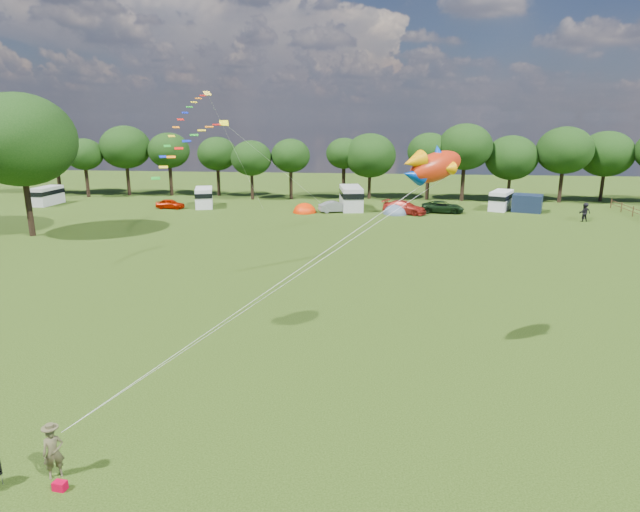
# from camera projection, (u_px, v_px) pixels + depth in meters

# --- Properties ---
(ground_plane) EXTENTS (180.00, 180.00, 0.00)m
(ground_plane) POSITION_uv_depth(u_px,v_px,m) (298.00, 403.00, 21.29)
(ground_plane) COLOR black
(ground_plane) RESTS_ON ground
(tree_line) EXTENTS (102.98, 10.98, 10.27)m
(tree_line) POSITION_uv_depth(u_px,v_px,m) (397.00, 153.00, 72.03)
(tree_line) COLOR black
(tree_line) RESTS_ON ground
(big_tree) EXTENTS (10.00, 10.00, 13.28)m
(big_tree) POSITION_uv_depth(u_px,v_px,m) (20.00, 140.00, 49.10)
(big_tree) COLOR black
(big_tree) RESTS_ON ground
(car_a) EXTENTS (3.69, 1.67, 1.20)m
(car_a) POSITION_uv_depth(u_px,v_px,m) (170.00, 204.00, 66.36)
(car_a) COLOR #AD1700
(car_a) RESTS_ON ground
(car_b) EXTENTS (3.99, 2.46, 1.32)m
(car_b) POSITION_uv_depth(u_px,v_px,m) (335.00, 207.00, 63.79)
(car_b) COLOR gray
(car_b) RESTS_ON ground
(car_c) EXTENTS (5.45, 4.03, 1.51)m
(car_c) POSITION_uv_depth(u_px,v_px,m) (405.00, 207.00, 62.82)
(car_c) COLOR #A32217
(car_c) RESTS_ON ground
(car_d) EXTENTS (5.23, 2.75, 1.37)m
(car_d) POSITION_uv_depth(u_px,v_px,m) (443.00, 207.00, 63.56)
(car_d) COLOR black
(car_d) RESTS_ON ground
(campervan_a) EXTENTS (2.18, 4.80, 2.32)m
(campervan_a) POSITION_uv_depth(u_px,v_px,m) (47.00, 195.00, 69.22)
(campervan_a) COLOR #B9B9BB
(campervan_a) RESTS_ON ground
(campervan_b) EXTENTS (3.40, 5.29, 2.40)m
(campervan_b) POSITION_uv_depth(u_px,v_px,m) (204.00, 197.00, 67.53)
(campervan_b) COLOR silver
(campervan_b) RESTS_ON ground
(campervan_c) EXTENTS (3.32, 6.05, 2.81)m
(campervan_c) POSITION_uv_depth(u_px,v_px,m) (351.00, 197.00, 65.65)
(campervan_c) COLOR #BBBBBD
(campervan_c) RESTS_ON ground
(campervan_d) EXTENTS (3.76, 5.10, 2.30)m
(campervan_d) POSITION_uv_depth(u_px,v_px,m) (501.00, 200.00, 65.61)
(campervan_d) COLOR white
(campervan_d) RESTS_ON ground
(tent_orange) EXTENTS (2.81, 3.08, 2.20)m
(tent_orange) POSITION_uv_depth(u_px,v_px,m) (305.00, 212.00, 63.86)
(tent_orange) COLOR #EC2D01
(tent_orange) RESTS_ON ground
(tent_greyblue) EXTENTS (3.02, 3.30, 2.24)m
(tent_greyblue) POSITION_uv_depth(u_px,v_px,m) (396.00, 214.00, 62.91)
(tent_greyblue) COLOR #48596C
(tent_greyblue) RESTS_ON ground
(awning_navy) EXTENTS (4.01, 3.63, 2.06)m
(awning_navy) POSITION_uv_depth(u_px,v_px,m) (527.00, 203.00, 64.15)
(awning_navy) COLOR #141F35
(awning_navy) RESTS_ON ground
(kite_flyer) EXTENTS (0.75, 0.70, 1.71)m
(kite_flyer) POSITION_uv_depth(u_px,v_px,m) (53.00, 453.00, 16.75)
(kite_flyer) COLOR #4E492D
(kite_flyer) RESTS_ON ground
(kite_bag) EXTENTS (0.42, 0.30, 0.28)m
(kite_bag) POSITION_uv_depth(u_px,v_px,m) (60.00, 486.00, 16.31)
(kite_bag) COLOR #B20023
(kite_bag) RESTS_ON ground
(fish_kite) EXTENTS (3.28, 3.00, 1.89)m
(fish_kite) POSITION_uv_depth(u_px,v_px,m) (432.00, 167.00, 22.90)
(fish_kite) COLOR red
(fish_kite) RESTS_ON ground
(streamer_kite_a) EXTENTS (3.43, 5.65, 5.79)m
(streamer_kite_a) POSITION_uv_depth(u_px,v_px,m) (189.00, 113.00, 48.21)
(streamer_kite_a) COLOR yellow
(streamer_kite_a) RESTS_ON ground
(streamer_kite_b) EXTENTS (4.33, 4.60, 3.82)m
(streamer_kite_b) POSITION_uv_depth(u_px,v_px,m) (196.00, 139.00, 36.87)
(streamer_kite_b) COLOR yellow
(streamer_kite_b) RESTS_ON ground
(walker_a) EXTENTS (0.97, 0.65, 1.91)m
(walker_a) POSITION_uv_depth(u_px,v_px,m) (583.00, 213.00, 58.13)
(walker_a) COLOR black
(walker_a) RESTS_ON ground
(walker_b) EXTENTS (1.25, 0.71, 1.84)m
(walker_b) POSITION_uv_depth(u_px,v_px,m) (585.00, 211.00, 59.42)
(walker_b) COLOR black
(walker_b) RESTS_ON ground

